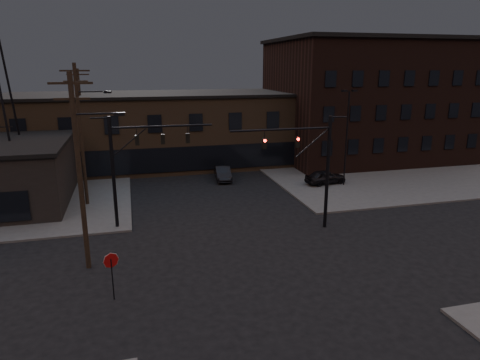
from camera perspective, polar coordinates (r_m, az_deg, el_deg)
name	(u,v)px	position (r m, az deg, el deg)	size (l,w,h in m)	color
ground	(256,264)	(25.61, 2.20, -11.11)	(140.00, 140.00, 0.00)	black
sidewalk_ne	(380,163)	(53.72, 18.15, 2.21)	(30.00, 30.00, 0.15)	#474744
building_row	(188,130)	(50.97, -6.90, 6.69)	(40.00, 12.00, 8.00)	brown
building_right	(367,101)	(56.09, 16.52, 10.02)	(22.00, 16.00, 14.00)	black
traffic_signal_near	(313,161)	(29.80, 9.70, 2.50)	(7.12, 0.24, 8.00)	black
traffic_signal_far	(131,159)	(30.64, -14.28, 2.75)	(7.12, 0.24, 8.00)	black
stop_sign	(111,265)	(22.15, -16.77, -10.86)	(0.72, 0.33, 2.48)	black
utility_pole_near	(80,169)	(24.75, -20.52, 1.43)	(3.70, 0.28, 11.00)	black
utility_pole_mid	(81,132)	(36.55, -20.38, 5.97)	(3.70, 0.28, 11.50)	black
utility_pole_far	(82,119)	(48.54, -20.32, 7.59)	(2.20, 0.28, 11.00)	black
lot_light_a	(347,129)	(41.44, 14.09, 6.56)	(1.50, 0.28, 9.14)	black
lot_light_b	(375,121)	(48.74, 17.55, 7.52)	(1.50, 0.28, 9.14)	black
parked_car_lot_a	(325,177)	(42.27, 11.31, 0.41)	(1.62, 4.02, 1.37)	black
parked_car_lot_b	(348,158)	(52.09, 14.25, 2.87)	(1.67, 4.11, 1.19)	silver
car_crossing	(223,173)	(43.50, -2.30, 0.91)	(1.46, 4.19, 1.38)	black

